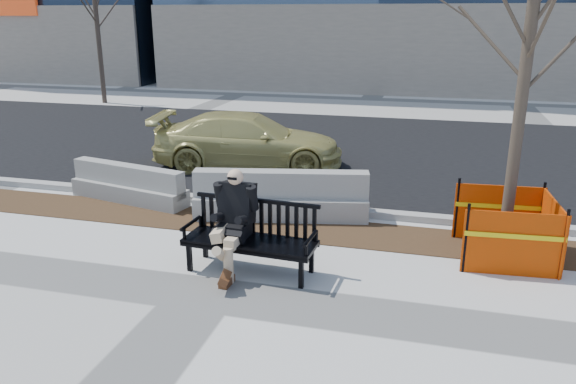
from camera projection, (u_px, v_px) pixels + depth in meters
name	position (u px, v px, depth m)	size (l,w,h in m)	color
ground	(204.00, 294.00, 7.40)	(120.00, 120.00, 0.00)	beige
mulch_strip	(262.00, 225.00, 9.80)	(40.00, 1.20, 0.02)	#47301C
asphalt_street	(329.00, 148.00, 15.51)	(60.00, 10.40, 0.01)	black
curb	(277.00, 205.00, 10.65)	(60.00, 0.25, 0.12)	#9E9B93
bench	(251.00, 271.00, 8.04)	(1.93, 0.69, 1.03)	black
seated_man	(235.00, 267.00, 8.17)	(0.63, 1.05, 1.47)	black
tree_fence	(502.00, 257.00, 8.53)	(2.07, 2.07, 5.17)	#EA3500
sedan	(249.00, 167.00, 13.58)	(1.83, 4.51, 1.31)	tan
jersey_barrier_left	(130.00, 201.00, 11.09)	(2.60, 0.52, 0.75)	gray
jersey_barrier_right	(281.00, 218.00, 10.16)	(3.12, 0.62, 0.90)	gray
far_tree_left	(105.00, 103.00, 23.51)	(2.14, 2.14, 5.77)	#45372C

